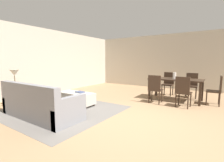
{
  "coord_description": "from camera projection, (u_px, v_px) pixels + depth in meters",
  "views": [
    {
      "loc": [
        1.63,
        -3.37,
        1.36
      ],
      "look_at": [
        -1.22,
        0.89,
        0.74
      ],
      "focal_mm": 25.98,
      "sensor_mm": 36.0,
      "label": 1
    }
  ],
  "objects": [
    {
      "name": "wall_left",
      "position": [
        40.0,
        62.0,
        6.57
      ],
      "size": [
        0.12,
        11.0,
        2.7
      ],
      "primitive_type": "cube",
      "color": "#BCB2A0",
      "rests_on": "ground_plane"
    },
    {
      "name": "area_rug",
      "position": [
        61.0,
        110.0,
        4.56
      ],
      "size": [
        3.0,
        2.8,
        0.01
      ],
      "primitive_type": "cube",
      "color": "slate",
      "rests_on": "ground_plane"
    },
    {
      "name": "couch",
      "position": [
        40.0,
        105.0,
        3.95
      ],
      "size": [
        2.17,
        0.85,
        0.86
      ],
      "color": "gray",
      "rests_on": "ground_plane"
    },
    {
      "name": "book_on_ottoman",
      "position": [
        80.0,
        92.0,
        5.02
      ],
      "size": [
        0.28,
        0.23,
        0.03
      ],
      "primitive_type": "cube",
      "rotation": [
        0.0,
        0.0,
        -0.13
      ],
      "color": "#3F4C72",
      "rests_on": "ottoman_table"
    },
    {
      "name": "dining_chair_near_right",
      "position": [
        183.0,
        90.0,
        4.73
      ],
      "size": [
        0.43,
        0.43,
        0.92
      ],
      "color": "#332319",
      "rests_on": "ground_plane"
    },
    {
      "name": "ground_plane",
      "position": [
        134.0,
        119.0,
        3.84
      ],
      "size": [
        10.8,
        10.8,
        0.0
      ],
      "primitive_type": "plane",
      "color": "#9E7A56"
    },
    {
      "name": "dining_chair_far_right",
      "position": [
        192.0,
        84.0,
        6.1
      ],
      "size": [
        0.43,
        0.43,
        0.92
      ],
      "color": "#332319",
      "rests_on": "ground_plane"
    },
    {
      "name": "side_table",
      "position": [
        16.0,
        92.0,
        4.78
      ],
      "size": [
        0.4,
        0.4,
        0.6
      ],
      "color": "olive",
      "rests_on": "ground_plane"
    },
    {
      "name": "dining_chair_head_east",
      "position": [
        217.0,
        89.0,
        4.99
      ],
      "size": [
        0.42,
        0.42,
        0.92
      ],
      "color": "#332319",
      "rests_on": "ground_plane"
    },
    {
      "name": "dining_chair_far_left",
      "position": [
        168.0,
        82.0,
        6.54
      ],
      "size": [
        0.41,
        0.41,
        0.92
      ],
      "color": "#332319",
      "rests_on": "ground_plane"
    },
    {
      "name": "ottoman_table",
      "position": [
        76.0,
        98.0,
        5.06
      ],
      "size": [
        1.18,
        0.55,
        0.4
      ],
      "color": "#B7AD9E",
      "rests_on": "ground_plane"
    },
    {
      "name": "dining_chair_near_left",
      "position": [
        155.0,
        87.0,
        5.23
      ],
      "size": [
        0.42,
        0.42,
        0.92
      ],
      "color": "#332319",
      "rests_on": "ground_plane"
    },
    {
      "name": "vase_centerpiece",
      "position": [
        174.0,
        76.0,
        5.63
      ],
      "size": [
        0.11,
        0.11,
        0.22
      ],
      "primitive_type": "cylinder",
      "color": "silver",
      "rests_on": "dining_table"
    },
    {
      "name": "wall_back",
      "position": [
        180.0,
        62.0,
        7.8
      ],
      "size": [
        9.0,
        0.12,
        2.7
      ],
      "primitive_type": "cube",
      "color": "#BCB2A0",
      "rests_on": "ground_plane"
    },
    {
      "name": "dining_table",
      "position": [
        176.0,
        81.0,
        5.62
      ],
      "size": [
        1.72,
        0.87,
        0.76
      ],
      "color": "#332319",
      "rests_on": "ground_plane"
    },
    {
      "name": "table_lamp",
      "position": [
        14.0,
        73.0,
        4.72
      ],
      "size": [
        0.26,
        0.26,
        0.53
      ],
      "color": "brown",
      "rests_on": "side_table"
    }
  ]
}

